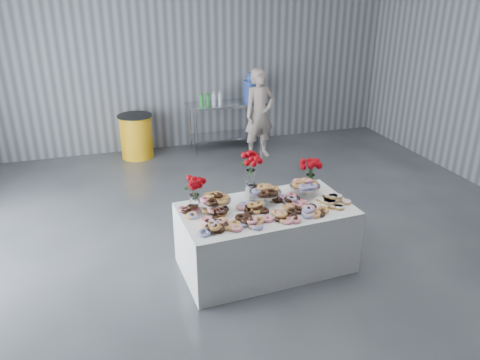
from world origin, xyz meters
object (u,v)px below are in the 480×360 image
object	(u,v)px
water_jug	(251,88)
trash_barrel	(136,136)
display_table	(266,238)
prep_table	(226,117)
person	(259,114)

from	to	relation	value
water_jug	trash_barrel	size ratio (longest dim) A/B	0.69
display_table	water_jug	xyz separation A→B (m)	(1.21, 4.12, 0.77)
display_table	water_jug	world-z (taller)	water_jug
display_table	trash_barrel	bearing A→B (deg)	103.90
prep_table	water_jug	world-z (taller)	water_jug
display_table	prep_table	world-z (taller)	prep_table
person	prep_table	bearing A→B (deg)	114.31
prep_table	person	distance (m)	0.81
display_table	prep_table	distance (m)	4.18
person	trash_barrel	xyz separation A→B (m)	(-2.18, 0.64, -0.41)
display_table	person	distance (m)	3.69
trash_barrel	prep_table	bearing A→B (deg)	0.00
display_table	person	size ratio (longest dim) A/B	1.16
water_jug	trash_barrel	bearing A→B (deg)	180.00
water_jug	prep_table	bearing A→B (deg)	180.00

